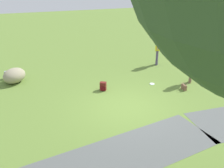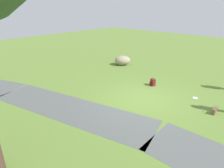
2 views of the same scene
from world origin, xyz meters
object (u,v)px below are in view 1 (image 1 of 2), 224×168
Objects in this scene: man_near_boulder at (158,47)px; lawn_boulder at (14,76)px; handbag_on_grass at (184,87)px; spare_backpack_on_lawn at (103,86)px; backpack_by_boulder at (8,75)px; frisbee_on_grass at (152,84)px; woman_with_handbag at (192,63)px.

lawn_boulder is at bearing 3.26° from man_near_boulder.
spare_backpack_on_lawn is at bearing -14.51° from handbag_on_grass.
man_near_boulder is 5.57× the size of handbag_on_grass.
backpack_by_boulder is at bearing -56.29° from lawn_boulder.
handbag_on_grass is at bearing 140.89° from frisbee_on_grass.
lawn_boulder is 0.87× the size of woman_with_handbag.
man_near_boulder is (0.56, -2.79, 0.02)m from woman_with_handbag.
backpack_by_boulder is 1.00× the size of spare_backpack_on_lawn.
lawn_boulder is at bearing -27.13° from spare_backpack_on_lawn.
lawn_boulder is at bearing -15.64° from woman_with_handbag.
man_near_boulder is 4.48× the size of backpack_by_boulder.
lawn_boulder reaches higher than spare_backpack_on_lawn.
man_near_boulder reaches higher than spare_backpack_on_lawn.
backpack_by_boulder reaches higher than frisbee_on_grass.
backpack_by_boulder is at bearing -30.84° from spare_backpack_on_lawn.
backpack_by_boulder is (8.05, -3.56, 0.05)m from handbag_on_grass.
man_near_boulder is at bearing -78.71° from woman_with_handbag.
lawn_boulder is 8.72m from woman_with_handbag.
woman_with_handbag is at bearing 101.29° from man_near_boulder.
frisbee_on_grass is at bearing 61.66° from man_near_boulder.
man_near_boulder is 3.00m from frisbee_on_grass.
man_near_boulder is at bearing -176.74° from lawn_boulder.
woman_with_handbag is at bearing 161.62° from backpack_by_boulder.
man_near_boulder is at bearing -92.35° from handbag_on_grass.
man_near_boulder is at bearing -146.80° from spare_backpack_on_lawn.
spare_backpack_on_lawn is at bearing 0.47° from frisbee_on_grass.
handbag_on_grass is at bearing 156.12° from backpack_by_boulder.
frisbee_on_grass is at bearing -9.40° from woman_with_handbag.
woman_with_handbag reaches higher than spare_backpack_on_lawn.
lawn_boulder is 6.21× the size of frisbee_on_grass.
spare_backpack_on_lawn is at bearing 152.87° from lawn_boulder.
backpack_by_boulder reaches higher than handbag_on_grass.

